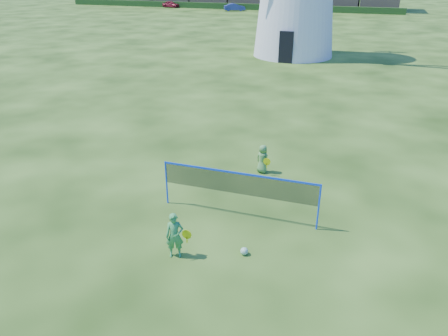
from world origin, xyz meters
The scene contains 8 objects.
ground centered at (0.00, 0.00, 0.00)m, with size 220.00×220.00×0.00m, color black.
badminton_net centered at (0.77, 0.26, 1.14)m, with size 5.05×0.05×1.55m.
player_girl centered at (-0.28, -2.30, 0.67)m, with size 0.71×0.49×1.34m.
player_boy centered at (0.75, 3.57, 0.57)m, with size 0.68×0.54×1.13m.
play_ball centered at (1.51, -1.65, 0.11)m, with size 0.22×0.22×0.22m, color green.
hedge centered at (-22.00, 66.00, 0.50)m, with size 62.00×0.80×1.00m, color #193814.
car_left centered at (-31.91, 65.58, 0.57)m, with size 1.34×3.34×1.14m, color maroon.
car_right centered at (-18.82, 63.29, 0.60)m, with size 1.28×3.66×1.21m, color navy.
Camera 1 is at (4.01, -10.91, 7.33)m, focal length 33.86 mm.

